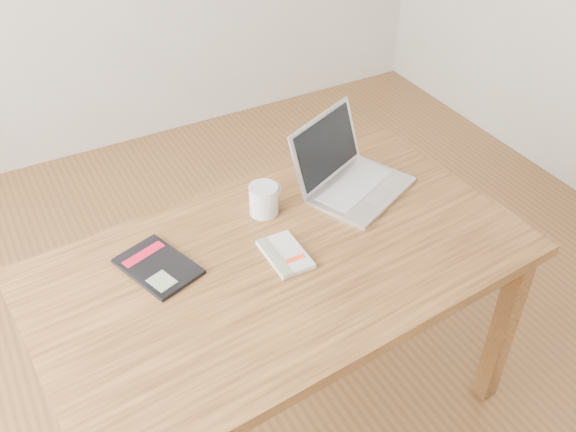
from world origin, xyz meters
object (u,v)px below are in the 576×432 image
black_guidebook (158,266)px  laptop (349,175)px  desk (283,280)px  white_guidebook (285,254)px  coffee_mug (264,199)px

black_guidebook → laptop: laptop is taller
desk → white_guidebook: (0.01, 0.01, 0.10)m
desk → white_guidebook: white_guidebook is taller
white_guidebook → black_guidebook: 0.37m
white_guidebook → black_guidebook: bearing=160.1°
desk → black_guidebook: size_ratio=5.50×
black_guidebook → coffee_mug: coffee_mug is taller
laptop → white_guidebook: bearing=-173.8°
white_guidebook → coffee_mug: (0.04, 0.22, 0.05)m
white_guidebook → laptop: bearing=31.1°
desk → coffee_mug: coffee_mug is taller
white_guidebook → laptop: laptop is taller
laptop → coffee_mug: bearing=153.5°
white_guidebook → coffee_mug: size_ratio=1.39×
desk → black_guidebook: 0.38m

